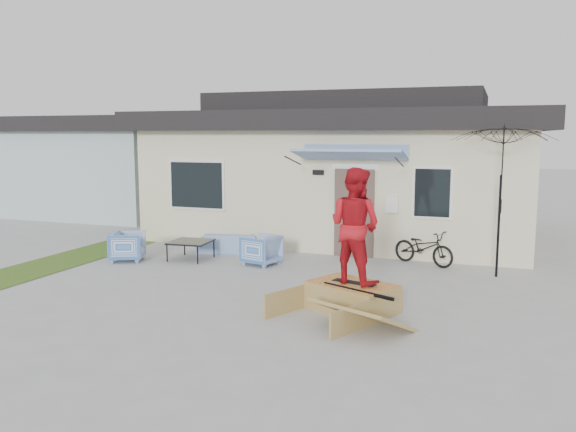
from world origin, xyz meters
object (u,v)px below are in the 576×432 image
(loveseat, at_px, (232,239))
(bicycle, at_px, (424,244))
(armchair_right, at_px, (261,248))
(skateboard, at_px, (354,282))
(coffee_table, at_px, (191,250))
(skate_ramp, at_px, (352,297))
(patio_umbrella, at_px, (500,192))
(skater, at_px, (355,224))
(armchair_left, at_px, (127,245))

(loveseat, xyz_separation_m, bicycle, (4.65, 0.22, 0.15))
(armchair_right, relative_size, skateboard, 0.97)
(coffee_table, relative_size, skate_ramp, 0.49)
(patio_umbrella, relative_size, skater, 1.28)
(loveseat, xyz_separation_m, skateboard, (3.99, -3.68, 0.15))
(armchair_right, xyz_separation_m, skateboard, (2.78, -2.66, 0.11))
(coffee_table, xyz_separation_m, skateboard, (4.54, -2.59, 0.26))
(loveseat, height_order, bicycle, bicycle)
(armchair_right, bearing_deg, armchair_left, -62.01)
(coffee_table, xyz_separation_m, skate_ramp, (4.52, -2.63, 0.01))
(armchair_right, height_order, skate_ramp, armchair_right)
(armchair_right, bearing_deg, bicycle, 125.04)
(bicycle, height_order, skater, skater)
(coffee_table, height_order, bicycle, bicycle)
(coffee_table, height_order, skater, skater)
(armchair_right, height_order, patio_umbrella, patio_umbrella)
(armchair_left, relative_size, skate_ramp, 0.41)
(coffee_table, relative_size, patio_umbrella, 0.36)
(patio_umbrella, height_order, skateboard, patio_umbrella)
(armchair_left, relative_size, patio_umbrella, 0.31)
(bicycle, distance_m, skater, 4.07)
(armchair_right, relative_size, coffee_table, 0.83)
(coffee_table, xyz_separation_m, patio_umbrella, (6.75, 0.66, 1.53))
(armchair_right, xyz_separation_m, skate_ramp, (2.76, -2.70, -0.14))
(bicycle, relative_size, skate_ramp, 0.82)
(coffee_table, distance_m, skateboard, 5.23)
(armchair_right, distance_m, skate_ramp, 3.86)
(loveseat, height_order, armchair_right, armchair_right)
(coffee_table, xyz_separation_m, bicycle, (5.19, 1.31, 0.26))
(loveseat, distance_m, coffee_table, 1.22)
(loveseat, bearing_deg, armchair_left, 29.82)
(loveseat, distance_m, skate_ramp, 5.45)
(skate_ramp, bearing_deg, coffee_table, 174.17)
(loveseat, height_order, coffee_table, loveseat)
(skate_ramp, bearing_deg, armchair_left, -174.57)
(armchair_left, xyz_separation_m, skateboard, (5.84, -1.96, 0.10))
(bicycle, bearing_deg, armchair_right, 134.53)
(bicycle, relative_size, patio_umbrella, 0.61)
(skate_ramp, relative_size, skater, 0.95)
(loveseat, bearing_deg, patio_umbrella, 162.98)
(loveseat, relative_size, coffee_table, 1.87)
(loveseat, relative_size, armchair_right, 2.25)
(loveseat, relative_size, bicycle, 1.11)
(patio_umbrella, distance_m, skateboard, 4.14)
(bicycle, xyz_separation_m, skate_ramp, (-0.67, -3.94, -0.25))
(loveseat, distance_m, armchair_left, 2.53)
(bicycle, bearing_deg, skateboard, -164.85)
(armchair_right, xyz_separation_m, bicycle, (3.43, 1.24, 0.11))
(patio_umbrella, bearing_deg, coffee_table, -174.38)
(armchair_right, height_order, skater, skater)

